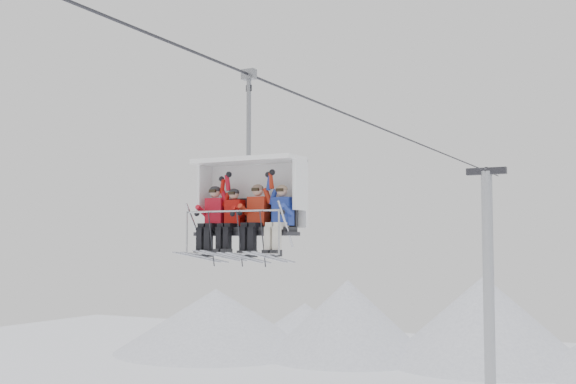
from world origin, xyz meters
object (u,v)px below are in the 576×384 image
at_px(skier_far_right, 280,217).
at_px(skier_center_right, 256,217).
at_px(skier_center_left, 232,219).
at_px(skier_far_left, 213,218).
at_px(lift_tower_right, 489,320).
at_px(chairlift_carrier, 251,196).

bearing_deg(skier_far_right, skier_center_right, 179.56).
bearing_deg(skier_far_right, skier_center_left, -179.77).
xyz_separation_m(skier_far_left, skier_far_right, (1.64, -0.00, -0.02)).
xyz_separation_m(lift_tower_right, skier_center_right, (0.29, -24.02, 4.43)).
bearing_deg(skier_far_left, chairlift_carrier, 21.34).
distance_m(lift_tower_right, skier_far_left, 24.44).
bearing_deg(skier_center_right, skier_center_left, -179.10).
bearing_deg(chairlift_carrier, skier_far_left, -158.66).
distance_m(chairlift_carrier, skier_center_left, 0.66).
height_order(chairlift_carrier, skier_center_left, chairlift_carrier).
xyz_separation_m(lift_tower_right, skier_far_right, (0.86, -24.02, 4.42)).
height_order(skier_center_right, skier_far_right, skier_center_right).
bearing_deg(skier_center_right, lift_tower_right, 90.68).
xyz_separation_m(lift_tower_right, skier_far_left, (-0.78, -24.02, 4.43)).
distance_m(skier_center_right, skier_far_right, 0.58).
relative_size(chairlift_carrier, skier_center_left, 2.36).
distance_m(skier_far_left, skier_center_right, 1.06).
xyz_separation_m(skier_far_left, skier_center_left, (0.48, -0.01, -0.03)).
bearing_deg(skier_far_left, lift_tower_right, 88.14).
bearing_deg(skier_far_right, lift_tower_right, 92.06).
bearing_deg(skier_center_left, skier_center_right, 0.90).
bearing_deg(chairlift_carrier, skier_far_right, -19.67).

